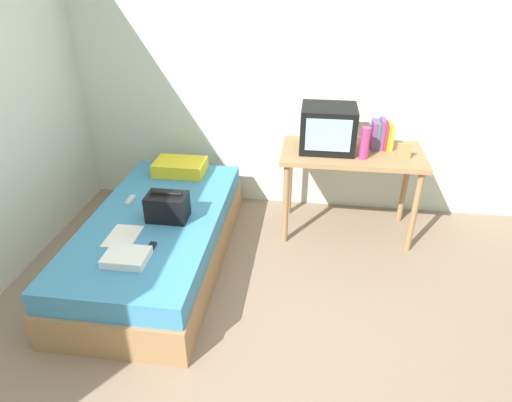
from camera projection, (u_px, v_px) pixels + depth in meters
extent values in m
plane|color=#84705B|center=(258.00, 350.00, 2.76)|extent=(8.00, 8.00, 0.00)
cube|color=silver|center=(288.00, 70.00, 3.85)|extent=(5.20, 0.10, 2.60)
cube|color=#9E754C|center=(159.00, 248.00, 3.49)|extent=(1.00, 2.00, 0.27)
cube|color=teal|center=(156.00, 225.00, 3.38)|extent=(0.97, 1.94, 0.17)
cube|color=#9E754C|center=(352.00, 153.00, 3.61)|extent=(1.16, 0.60, 0.04)
cylinder|color=#9E754C|center=(286.00, 204.00, 3.65)|extent=(0.05, 0.05, 0.73)
cylinder|color=#9E754C|center=(414.00, 213.00, 3.53)|extent=(0.05, 0.05, 0.73)
cylinder|color=#9E754C|center=(290.00, 179.00, 4.06)|extent=(0.05, 0.05, 0.73)
cylinder|color=#9E754C|center=(405.00, 186.00, 3.94)|extent=(0.05, 0.05, 0.73)
cube|color=black|center=(328.00, 128.00, 3.56)|extent=(0.44, 0.38, 0.36)
cube|color=#8CB2E0|center=(328.00, 135.00, 3.38)|extent=(0.35, 0.01, 0.26)
cylinder|color=#E53372|center=(365.00, 143.00, 3.41)|extent=(0.07, 0.07, 0.25)
cube|color=#7A3D89|center=(374.00, 134.00, 3.61)|extent=(0.04, 0.16, 0.23)
cube|color=#337F47|center=(377.00, 135.00, 3.61)|extent=(0.02, 0.16, 0.23)
cube|color=#7A3D89|center=(381.00, 134.00, 3.60)|extent=(0.04, 0.14, 0.25)
cube|color=#B72D33|center=(385.00, 136.00, 3.60)|extent=(0.02, 0.16, 0.22)
cube|color=gold|center=(388.00, 135.00, 3.60)|extent=(0.02, 0.13, 0.23)
cube|color=gold|center=(391.00, 137.00, 3.60)|extent=(0.03, 0.16, 0.20)
cube|color=#B27F4C|center=(404.00, 151.00, 3.44)|extent=(0.11, 0.02, 0.12)
cube|color=yellow|center=(180.00, 167.00, 3.98)|extent=(0.45, 0.30, 0.12)
cube|color=black|center=(167.00, 207.00, 3.26)|extent=(0.30, 0.20, 0.20)
cylinder|color=black|center=(166.00, 193.00, 3.20)|extent=(0.24, 0.02, 0.02)
cube|color=white|center=(123.00, 236.00, 3.09)|extent=(0.21, 0.29, 0.01)
cube|color=black|center=(150.00, 249.00, 2.94)|extent=(0.04, 0.16, 0.02)
cube|color=#B7B7BC|center=(130.00, 200.00, 3.54)|extent=(0.04, 0.14, 0.02)
cube|color=white|center=(126.00, 257.00, 2.83)|extent=(0.28, 0.22, 0.06)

